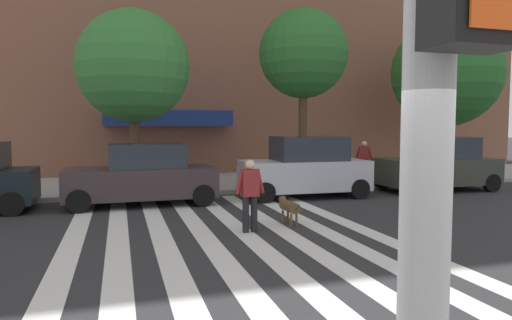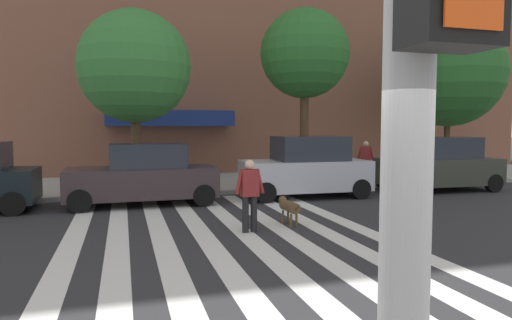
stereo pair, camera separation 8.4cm
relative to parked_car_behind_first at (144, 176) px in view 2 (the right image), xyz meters
The scene contains 12 objects.
ground_plane 5.68m from the parked_car_behind_first, 77.02° to the right, with size 160.00×160.00×0.00m, color #2B2B2D.
sidewalk_far 4.51m from the parked_car_behind_first, 73.51° to the left, with size 80.00×6.00×0.15m, color #A5A5A2.
crosswalk_stripes 5.74m from the parked_car_behind_first, 74.49° to the right, with size 6.75×12.84×0.01m.
parked_car_behind_first is the anchor object (origin of this frame).
parked_car_third_in_line 5.33m from the parked_car_behind_first, ahead, with size 4.26×2.06×2.05m.
parked_car_fourth_in_line 10.65m from the parked_car_behind_first, ahead, with size 4.40×2.00×1.99m.
street_tree_nearest 4.13m from the parked_car_behind_first, 93.80° to the left, with size 3.85×3.85×6.21m.
street_tree_middle 7.73m from the parked_car_behind_first, 19.00° to the left, with size 3.38×3.38×6.69m.
street_tree_further 14.58m from the parked_car_behind_first, 13.66° to the left, with size 4.90×4.90×7.13m.
pedestrian_dog_walker 4.92m from the parked_car_behind_first, 64.53° to the right, with size 0.71×0.27×1.64m.
dog_on_leash 5.11m from the parked_car_behind_first, 50.54° to the right, with size 0.31×1.08×0.65m.
pedestrian_bystander 9.19m from the parked_car_behind_first, 14.39° to the left, with size 0.63×0.48×1.64m.
Camera 2 is at (-1.84, -1.96, 2.37)m, focal length 31.88 mm.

